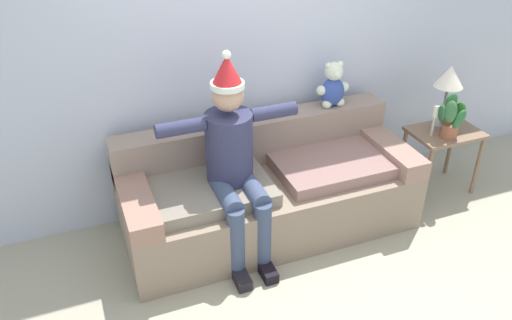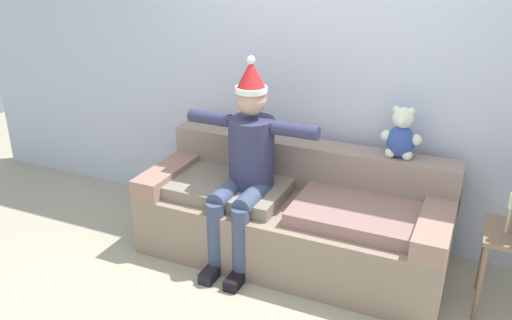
# 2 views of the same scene
# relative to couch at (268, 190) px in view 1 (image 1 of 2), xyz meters

# --- Properties ---
(ground_plane) EXTENTS (10.00, 10.00, 0.00)m
(ground_plane) POSITION_rel_couch_xyz_m (0.00, -1.01, -0.33)
(ground_plane) COLOR #A8A189
(back_wall) EXTENTS (7.00, 0.10, 2.70)m
(back_wall) POSITION_rel_couch_xyz_m (0.00, 0.54, 1.02)
(back_wall) COLOR silver
(back_wall) RESTS_ON ground_plane
(couch) EXTENTS (2.28, 0.91, 0.83)m
(couch) POSITION_rel_couch_xyz_m (0.00, 0.00, 0.00)
(couch) COLOR gray
(couch) RESTS_ON ground_plane
(person_seated) EXTENTS (1.02, 0.77, 1.55)m
(person_seated) POSITION_rel_couch_xyz_m (-0.33, -0.16, 0.46)
(person_seated) COLOR #313354
(person_seated) RESTS_ON ground_plane
(teddy_bear) EXTENTS (0.29, 0.17, 0.38)m
(teddy_bear) POSITION_rel_couch_xyz_m (0.68, 0.29, 0.67)
(teddy_bear) COLOR #344DA3
(teddy_bear) RESTS_ON couch
(side_table) EXTENTS (0.59, 0.42, 0.59)m
(side_table) POSITION_rel_couch_xyz_m (1.61, -0.07, 0.16)
(side_table) COLOR #82654D
(side_table) RESTS_ON ground_plane
(table_lamp) EXTENTS (0.24, 0.24, 0.56)m
(table_lamp) POSITION_rel_couch_xyz_m (1.62, 0.02, 0.69)
(table_lamp) COLOR gray
(table_lamp) RESTS_ON side_table
(potted_plant) EXTENTS (0.28, 0.24, 0.39)m
(potted_plant) POSITION_rel_couch_xyz_m (1.56, -0.16, 0.44)
(potted_plant) COLOR #9B593C
(potted_plant) RESTS_ON side_table
(candle_tall) EXTENTS (0.04, 0.04, 0.27)m
(candle_tall) POSITION_rel_couch_xyz_m (1.45, -0.09, 0.43)
(candle_tall) COLOR beige
(candle_tall) RESTS_ON side_table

